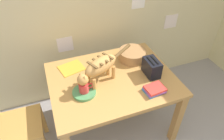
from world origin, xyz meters
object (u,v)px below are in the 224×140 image
at_px(toaster, 152,68).
at_px(wooden_chair_near, 14,126).
at_px(saucer_bowl, 84,92).
at_px(wicker_basket, 132,55).
at_px(cat, 99,67).
at_px(coffee_mug, 84,87).
at_px(book_stack, 154,89).
at_px(magazine, 72,68).
at_px(dining_table, 112,84).

bearing_deg(toaster, wooden_chair_near, 177.48).
bearing_deg(saucer_bowl, wicker_basket, 27.96).
bearing_deg(cat, wicker_basket, -86.17).
distance_m(coffee_mug, book_stack, 0.64).
distance_m(saucer_bowl, magazine, 0.41).
height_order(saucer_bowl, coffee_mug, coffee_mug).
bearing_deg(saucer_bowl, magazine, 95.04).
xyz_separation_m(cat, coffee_mug, (-0.18, -0.08, -0.12)).
bearing_deg(wicker_basket, saucer_bowl, -152.04).
bearing_deg(coffee_mug, book_stack, -18.46).
bearing_deg(cat, wooden_chair_near, 64.44).
distance_m(cat, magazine, 0.43).
bearing_deg(cat, coffee_mug, 90.44).
bearing_deg(book_stack, wicker_basket, 87.39).
relative_size(cat, wicker_basket, 2.04).
bearing_deg(saucer_bowl, toaster, 2.37).
bearing_deg(wooden_chair_near, coffee_mug, 83.46).
distance_m(saucer_bowl, coffee_mug, 0.06).
distance_m(cat, coffee_mug, 0.23).
xyz_separation_m(coffee_mug, book_stack, (0.60, -0.20, -0.05)).
xyz_separation_m(toaster, wooden_chair_near, (-1.38, 0.06, -0.36)).
bearing_deg(magazine, wooden_chair_near, -167.64).
bearing_deg(wooden_chair_near, cat, 90.52).
bearing_deg(dining_table, wicker_basket, 34.67).
bearing_deg(dining_table, magazine, 139.86).
bearing_deg(magazine, wicker_basket, -19.48).
distance_m(toaster, wooden_chair_near, 1.43).
bearing_deg(magazine, toaster, -40.71).
xyz_separation_m(dining_table, magazine, (-0.35, 0.29, 0.09)).
xyz_separation_m(magazine, toaster, (0.73, -0.38, 0.08)).
bearing_deg(cat, toaster, -121.24).
bearing_deg(wooden_chair_near, toaster, 88.37).
bearing_deg(book_stack, dining_table, 133.38).
height_order(toaster, wooden_chair_near, wooden_chair_near).
xyz_separation_m(dining_table, saucer_bowl, (-0.31, -0.11, 0.10)).
relative_size(saucer_bowl, wicker_basket, 0.72).
distance_m(dining_table, saucer_bowl, 0.35).
distance_m(dining_table, coffee_mug, 0.36).
relative_size(book_stack, wicker_basket, 0.65).
distance_m(dining_table, toaster, 0.43).
bearing_deg(book_stack, coffee_mug, 161.54).
distance_m(dining_table, wooden_chair_near, 1.01).
bearing_deg(magazine, coffee_mug, -98.04).
bearing_deg(toaster, coffee_mug, -177.62).
bearing_deg(wicker_basket, wooden_chair_near, -169.42).
height_order(book_stack, wooden_chair_near, wooden_chair_near).
bearing_deg(wicker_basket, dining_table, -145.33).
height_order(coffee_mug, wooden_chair_near, wooden_chair_near).
xyz_separation_m(cat, magazine, (-0.21, 0.32, -0.19)).
relative_size(coffee_mug, book_stack, 0.68).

